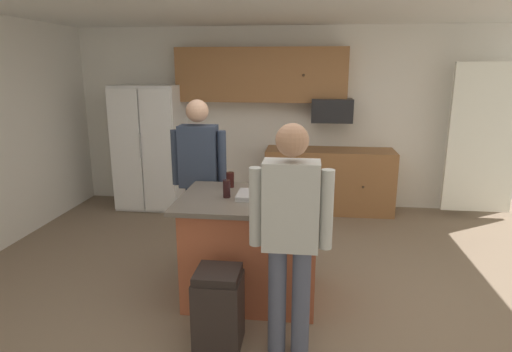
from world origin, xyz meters
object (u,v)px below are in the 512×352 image
person_guest_right (290,227)px  trash_bin (219,309)px  kitchen_island (252,247)px  glass_stout_tall (227,189)px  person_host_foreground (199,171)px  tumbler_amber (295,190)px  microwave_over_range (332,110)px  glass_pilsner (230,180)px  serving_tray (263,196)px  refrigerator (151,147)px

person_guest_right → trash_bin: person_guest_right is taller
person_guest_right → trash_bin: size_ratio=2.76×
kitchen_island → glass_stout_tall: bearing=-172.5°
person_host_foreground → glass_stout_tall: bearing=-12.7°
person_guest_right → tumbler_amber: bearing=-25.7°
glass_stout_tall → tumbler_amber: same height
microwave_over_range → tumbler_amber: (-0.41, -2.56, -0.44)m
glass_stout_tall → glass_pilsner: (-0.03, 0.33, -0.01)m
person_host_foreground → trash_bin: person_host_foreground is taller
glass_stout_tall → tumbler_amber: (0.59, 0.03, 0.00)m
person_guest_right → person_host_foreground: bearing=9.7°
person_host_foreground → glass_pilsner: person_host_foreground is taller
person_guest_right → glass_pilsner: bearing=4.2°
person_host_foreground → glass_stout_tall: 0.79m
serving_tray → glass_pilsner: bearing=138.1°
glass_stout_tall → glass_pilsner: 0.33m
tumbler_amber → trash_bin: size_ratio=0.26×
person_host_foreground → microwave_over_range: bearing=99.1°
person_host_foreground → trash_bin: bearing=-25.6°
person_guest_right → glass_stout_tall: person_guest_right is taller
glass_pilsner → tumbler_amber: bearing=-26.3°
person_host_foreground → kitchen_island: bearing=0.0°
kitchen_island → person_guest_right: bearing=-64.4°
glass_pilsner → trash_bin: (0.10, -1.07, -0.70)m
glass_pilsner → trash_bin: bearing=-84.8°
kitchen_island → tumbler_amber: bearing=-0.1°
kitchen_island → microwave_over_range: bearing=73.0°
trash_bin → tumbler_amber: bearing=55.8°
refrigerator → serving_tray: (1.92, -2.44, 0.06)m
person_guest_right → person_host_foreground: size_ratio=0.98×
kitchen_island → tumbler_amber: size_ratio=8.06×
refrigerator → trash_bin: (1.67, -3.20, -0.59)m
microwave_over_range → trash_bin: (-0.93, -3.32, -1.15)m
refrigerator → serving_tray: bearing=-51.9°
kitchen_island → glass_pilsner: (-0.25, 0.30, 0.53)m
tumbler_amber → trash_bin: tumbler_amber is taller
glass_stout_tall → microwave_over_range: bearing=68.9°
person_guest_right → glass_pilsner: person_guest_right is taller
person_guest_right → glass_pilsner: size_ratio=11.82×
glass_pilsner → glass_stout_tall: bearing=-84.8°
person_host_foreground → glass_pilsner: size_ratio=12.11×
glass_pilsner → serving_tray: size_ratio=0.32×
kitchen_island → tumbler_amber: 0.65m
microwave_over_range → kitchen_island: (-0.78, -2.56, -0.98)m
kitchen_island → serving_tray: size_ratio=2.86×
trash_bin → serving_tray: bearing=72.2°
microwave_over_range → person_host_foreground: size_ratio=0.32×
kitchen_island → tumbler_amber: tumbler_amber is taller
glass_pilsner → kitchen_island: bearing=-51.1°
tumbler_amber → serving_tray: (-0.27, -0.00, -0.06)m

